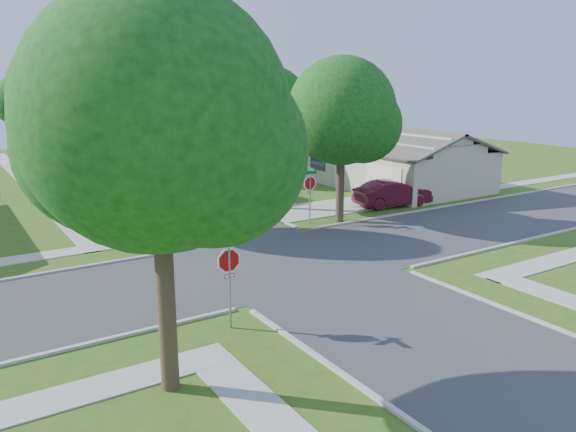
{
  "coord_description": "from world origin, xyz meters",
  "views": [
    {
      "loc": [
        -11.72,
        -19.05,
        7.34
      ],
      "look_at": [
        1.05,
        1.08,
        1.6
      ],
      "focal_mm": 35.0,
      "sensor_mm": 36.0,
      "label": 1
    }
  ],
  "objects_px": {
    "tree_e_near": "(268,112)",
    "car_curb_west": "(41,154)",
    "stop_sign_sw": "(229,265)",
    "car_curb_east": "(128,156)",
    "tree_e_mid": "(187,96)",
    "tree_w_mid": "(52,95)",
    "tree_w_near": "(100,107)",
    "house_ne_far": "(264,142)",
    "tree_sw_corner": "(160,131)",
    "stop_sign_ne": "(310,186)",
    "tree_e_far": "(133,96)",
    "house_ne_near": "(389,164)",
    "car_driveway": "(393,193)",
    "tree_w_far": "(24,103)",
    "tree_ne_corner": "(342,116)"
  },
  "relations": [
    {
      "from": "car_curb_west",
      "to": "tree_e_mid",
      "type": "bearing_deg",
      "value": 109.07
    },
    {
      "from": "tree_ne_corner",
      "to": "car_driveway",
      "type": "bearing_deg",
      "value": 14.63
    },
    {
      "from": "tree_sw_corner",
      "to": "car_curb_west",
      "type": "xyz_separation_m",
      "value": [
        4.24,
        44.77,
        -5.62
      ]
    },
    {
      "from": "tree_e_far",
      "to": "tree_w_near",
      "type": "xyz_separation_m",
      "value": [
        -9.4,
        -25.0,
        0.14
      ]
    },
    {
      "from": "tree_e_far",
      "to": "car_curb_west",
      "type": "height_order",
      "value": "tree_e_far"
    },
    {
      "from": "tree_w_near",
      "to": "tree_sw_corner",
      "type": "distance_m",
      "value": 16.24
    },
    {
      "from": "house_ne_far",
      "to": "stop_sign_ne",
      "type": "bearing_deg",
      "value": -114.93
    },
    {
      "from": "tree_w_far",
      "to": "tree_sw_corner",
      "type": "relative_size",
      "value": 0.84
    },
    {
      "from": "tree_w_far",
      "to": "tree_ne_corner",
      "type": "xyz_separation_m",
      "value": [
        11.01,
        -29.8,
        0.09
      ]
    },
    {
      "from": "tree_e_near",
      "to": "car_curb_west",
      "type": "distance_m",
      "value": 30.26
    },
    {
      "from": "tree_e_far",
      "to": "car_driveway",
      "type": "relative_size",
      "value": 1.83
    },
    {
      "from": "stop_sign_sw",
      "to": "car_driveway",
      "type": "relative_size",
      "value": 0.62
    },
    {
      "from": "tree_e_near",
      "to": "tree_ne_corner",
      "type": "bearing_deg",
      "value": -71.47
    },
    {
      "from": "tree_ne_corner",
      "to": "car_driveway",
      "type": "relative_size",
      "value": 1.81
    },
    {
      "from": "house_ne_far",
      "to": "car_driveway",
      "type": "bearing_deg",
      "value": -101.26
    },
    {
      "from": "house_ne_far",
      "to": "tree_sw_corner",
      "type": "bearing_deg",
      "value": -123.06
    },
    {
      "from": "stop_sign_ne",
      "to": "car_driveway",
      "type": "bearing_deg",
      "value": 6.9
    },
    {
      "from": "tree_w_far",
      "to": "house_ne_near",
      "type": "relative_size",
      "value": 0.59
    },
    {
      "from": "tree_e_near",
      "to": "tree_e_far",
      "type": "distance_m",
      "value": 25.0
    },
    {
      "from": "tree_w_mid",
      "to": "tree_e_near",
      "type": "bearing_deg",
      "value": -51.95
    },
    {
      "from": "house_ne_far",
      "to": "stop_sign_sw",
      "type": "bearing_deg",
      "value": -121.55
    },
    {
      "from": "stop_sign_ne",
      "to": "tree_sw_corner",
      "type": "xyz_separation_m",
      "value": [
        -12.14,
        -11.69,
        4.23
      ]
    },
    {
      "from": "tree_e_mid",
      "to": "tree_w_mid",
      "type": "distance_m",
      "value": 9.4
    },
    {
      "from": "tree_w_mid",
      "to": "tree_sw_corner",
      "type": "relative_size",
      "value": 1.0
    },
    {
      "from": "tree_e_near",
      "to": "tree_e_mid",
      "type": "height_order",
      "value": "tree_e_mid"
    },
    {
      "from": "tree_w_near",
      "to": "house_ne_far",
      "type": "bearing_deg",
      "value": 44.09
    },
    {
      "from": "stop_sign_ne",
      "to": "car_curb_west",
      "type": "xyz_separation_m",
      "value": [
        -7.9,
        33.08,
        -1.38
      ]
    },
    {
      "from": "tree_e_far",
      "to": "tree_sw_corner",
      "type": "xyz_separation_m",
      "value": [
        -12.19,
        -41.0,
        0.28
      ]
    },
    {
      "from": "tree_e_near",
      "to": "tree_w_mid",
      "type": "bearing_deg",
      "value": 128.05
    },
    {
      "from": "stop_sign_sw",
      "to": "car_driveway",
      "type": "xyz_separation_m",
      "value": [
        16.01,
        10.2,
        -1.24
      ]
    },
    {
      "from": "tree_e_far",
      "to": "tree_w_far",
      "type": "xyz_separation_m",
      "value": [
        -9.4,
        -0.0,
        -0.47
      ]
    },
    {
      "from": "tree_w_mid",
      "to": "house_ne_near",
      "type": "relative_size",
      "value": 0.7
    },
    {
      "from": "tree_w_near",
      "to": "car_curb_east",
      "type": "xyz_separation_m",
      "value": [
        7.84,
        22.77,
        -5.43
      ]
    },
    {
      "from": "tree_sw_corner",
      "to": "tree_ne_corner",
      "type": "distance_m",
      "value": 17.78
    },
    {
      "from": "tree_e_near",
      "to": "tree_w_near",
      "type": "bearing_deg",
      "value": 180.0
    },
    {
      "from": "stop_sign_ne",
      "to": "house_ne_near",
      "type": "bearing_deg",
      "value": 29.14
    },
    {
      "from": "tree_w_near",
      "to": "tree_sw_corner",
      "type": "bearing_deg",
      "value": -99.9
    },
    {
      "from": "tree_w_far",
      "to": "tree_sw_corner",
      "type": "xyz_separation_m",
      "value": [
        -2.78,
        -41.0,
        0.76
      ]
    },
    {
      "from": "stop_sign_sw",
      "to": "car_curb_east",
      "type": "relative_size",
      "value": 0.75
    },
    {
      "from": "tree_w_near",
      "to": "stop_sign_ne",
      "type": "bearing_deg",
      "value": -24.74
    },
    {
      "from": "tree_w_near",
      "to": "house_ne_near",
      "type": "relative_size",
      "value": 0.66
    },
    {
      "from": "tree_e_mid",
      "to": "tree_ne_corner",
      "type": "xyz_separation_m",
      "value": [
        1.6,
        -16.8,
        -0.66
      ]
    },
    {
      "from": "stop_sign_ne",
      "to": "tree_w_mid",
      "type": "height_order",
      "value": "tree_w_mid"
    },
    {
      "from": "stop_sign_ne",
      "to": "car_driveway",
      "type": "relative_size",
      "value": 0.62
    },
    {
      "from": "stop_sign_sw",
      "to": "tree_e_far",
      "type": "height_order",
      "value": "tree_e_far"
    },
    {
      "from": "stop_sign_ne",
      "to": "tree_ne_corner",
      "type": "relative_size",
      "value": 0.34
    },
    {
      "from": "tree_e_near",
      "to": "car_curb_east",
      "type": "bearing_deg",
      "value": 93.9
    },
    {
      "from": "stop_sign_ne",
      "to": "tree_w_near",
      "type": "distance_m",
      "value": 11.07
    },
    {
      "from": "tree_w_mid",
      "to": "car_driveway",
      "type": "height_order",
      "value": "tree_w_mid"
    },
    {
      "from": "house_ne_near",
      "to": "tree_e_near",
      "type": "bearing_deg",
      "value": -169.96
    }
  ]
}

